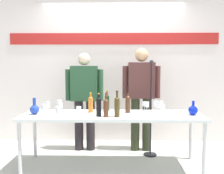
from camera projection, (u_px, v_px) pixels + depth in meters
The scene contains 26 objects.
ground_plane at pixel (112, 166), 3.55m from camera, with size 10.00×10.00×0.00m, color #B6B9AF.
back_wall at pixel (113, 59), 4.66m from camera, with size 5.34×0.11×3.00m.
display_table at pixel (112, 118), 3.49m from camera, with size 2.45×0.69×0.73m.
decanter_blue_left at pixel (35, 109), 3.46m from camera, with size 0.13×0.13×0.22m.
decanter_blue_right at pixel (193, 110), 3.42m from camera, with size 0.12×0.12×0.19m.
presenter_left at pixel (84, 95), 4.16m from camera, with size 0.62×0.22×1.59m.
presenter_right at pixel (141, 92), 4.13m from camera, with size 0.61×0.22×1.67m.
wine_bottle_0 at pixel (91, 104), 3.60m from camera, with size 0.07×0.07×0.28m.
wine_bottle_1 at pixel (99, 106), 3.33m from camera, with size 0.07×0.07×0.31m.
wine_bottle_2 at pixel (128, 103), 3.58m from camera, with size 0.07×0.07×0.30m.
wine_bottle_3 at pixel (117, 106), 3.28m from camera, with size 0.07×0.07×0.34m.
wine_bottle_4 at pixel (106, 107), 3.28m from camera, with size 0.06×0.06×0.32m.
wine_bottle_5 at pixel (107, 102), 3.73m from camera, with size 0.07×0.07×0.30m.
wine_glass_left_0 at pixel (47, 105), 3.65m from camera, with size 0.06×0.06×0.15m.
wine_glass_left_1 at pixel (44, 107), 3.38m from camera, with size 0.06×0.06×0.15m.
wine_glass_left_2 at pixel (59, 103), 3.76m from camera, with size 0.07×0.07×0.15m.
wine_glass_left_3 at pixel (58, 110), 3.20m from camera, with size 0.06×0.06×0.15m.
wine_glass_left_4 at pixel (60, 106), 3.54m from camera, with size 0.06×0.06×0.15m.
wine_glass_left_5 at pixel (79, 110), 3.28m from camera, with size 0.07×0.07×0.14m.
wine_glass_right_0 at pixel (161, 104), 3.71m from camera, with size 0.06×0.06×0.14m.
wine_glass_right_1 at pixel (147, 105), 3.61m from camera, with size 0.06×0.06×0.15m.
wine_glass_right_2 at pixel (144, 104), 3.72m from camera, with size 0.07×0.07×0.14m.
wine_glass_right_3 at pixel (156, 104), 3.67m from camera, with size 0.07×0.07×0.15m.
wine_glass_right_4 at pixel (158, 105), 3.55m from camera, with size 0.06×0.06×0.15m.
wine_glass_right_5 at pixel (163, 108), 3.45m from camera, with size 0.06×0.06×0.13m.
microphone_stand at pixel (151, 124), 3.93m from camera, with size 0.20×0.20×1.48m.
Camera 1 is at (0.08, -3.43, 1.41)m, focal length 41.00 mm.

